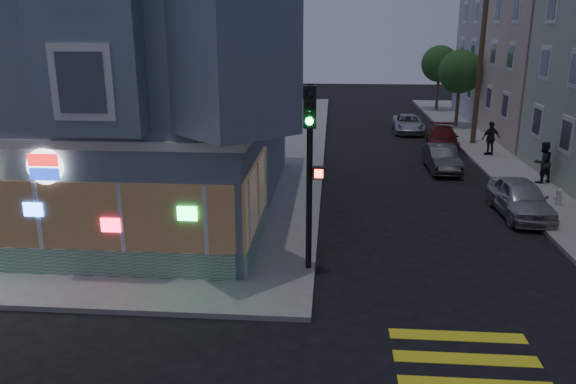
# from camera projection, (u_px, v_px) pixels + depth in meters

# --- Properties ---
(ground) EXTENTS (120.00, 120.00, 0.00)m
(ground) POSITION_uv_depth(u_px,v_px,m) (171.00, 364.00, 12.29)
(ground) COLOR black
(ground) RESTS_ON ground
(sidewalk_nw) EXTENTS (33.00, 42.00, 0.15)m
(sidewalk_nw) POSITION_uv_depth(u_px,v_px,m) (62.00, 141.00, 35.24)
(sidewalk_nw) COLOR gray
(sidewalk_nw) RESTS_ON ground
(corner_building) EXTENTS (14.60, 14.60, 11.40)m
(corner_building) POSITION_uv_depth(u_px,v_px,m) (88.00, 60.00, 21.55)
(corner_building) COLOR slate
(corner_building) RESTS_ON sidewalk_nw
(row_house_d) EXTENTS (12.00, 8.60, 10.50)m
(row_house_d) POSITION_uv_depth(u_px,v_px,m) (551.00, 48.00, 41.71)
(row_house_d) COLOR #A49FAE
(row_house_d) RESTS_ON sidewalk_ne
(utility_pole) EXTENTS (2.20, 0.30, 9.00)m
(utility_pole) POSITION_uv_depth(u_px,v_px,m) (480.00, 65.00, 32.90)
(utility_pole) COLOR #4C3826
(utility_pole) RESTS_ON sidewalk_ne
(street_tree_near) EXTENTS (3.00, 3.00, 5.30)m
(street_tree_near) POSITION_uv_depth(u_px,v_px,m) (460.00, 72.00, 38.86)
(street_tree_near) COLOR #4C3826
(street_tree_near) RESTS_ON sidewalk_ne
(street_tree_far) EXTENTS (3.00, 3.00, 5.30)m
(street_tree_far) POSITION_uv_depth(u_px,v_px,m) (440.00, 64.00, 46.50)
(street_tree_far) COLOR #4C3826
(street_tree_far) RESTS_ON sidewalk_ne
(pedestrian_a) EXTENTS (1.14, 1.03, 1.90)m
(pedestrian_a) POSITION_uv_depth(u_px,v_px,m) (543.00, 162.00, 25.47)
(pedestrian_a) COLOR black
(pedestrian_a) RESTS_ON sidewalk_ne
(pedestrian_b) EXTENTS (1.18, 0.82, 1.87)m
(pedestrian_b) POSITION_uv_depth(u_px,v_px,m) (491.00, 138.00, 30.91)
(pedestrian_b) COLOR #23222A
(pedestrian_b) RESTS_ON sidewalk_ne
(parked_car_a) EXTENTS (1.78, 4.23, 1.43)m
(parked_car_a) POSITION_uv_depth(u_px,v_px,m) (520.00, 198.00, 21.54)
(parked_car_a) COLOR #A7AAAF
(parked_car_a) RESTS_ON ground
(parked_car_b) EXTENTS (1.45, 3.96, 1.30)m
(parked_car_b) POSITION_uv_depth(u_px,v_px,m) (442.00, 158.00, 28.21)
(parked_car_b) COLOR #393B3E
(parked_car_b) RESTS_ON ground
(parked_car_c) EXTENTS (2.38, 4.63, 1.29)m
(parked_car_c) POSITION_uv_depth(u_px,v_px,m) (442.00, 138.00, 33.11)
(parked_car_c) COLOR #561413
(parked_car_c) RESTS_ON ground
(parked_car_d) EXTENTS (2.13, 4.37, 1.20)m
(parked_car_d) POSITION_uv_depth(u_px,v_px,m) (408.00, 124.00, 38.18)
(parked_car_d) COLOR #B0B5BB
(parked_car_d) RESTS_ON ground
(traffic_signal) EXTENTS (0.62, 0.61, 5.43)m
(traffic_signal) POSITION_uv_depth(u_px,v_px,m) (310.00, 148.00, 15.61)
(traffic_signal) COLOR black
(traffic_signal) RESTS_ON sidewalk_nw
(fire_hydrant) EXTENTS (0.40, 0.23, 0.70)m
(fire_hydrant) POSITION_uv_depth(u_px,v_px,m) (559.00, 196.00, 22.46)
(fire_hydrant) COLOR silver
(fire_hydrant) RESTS_ON sidewalk_ne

